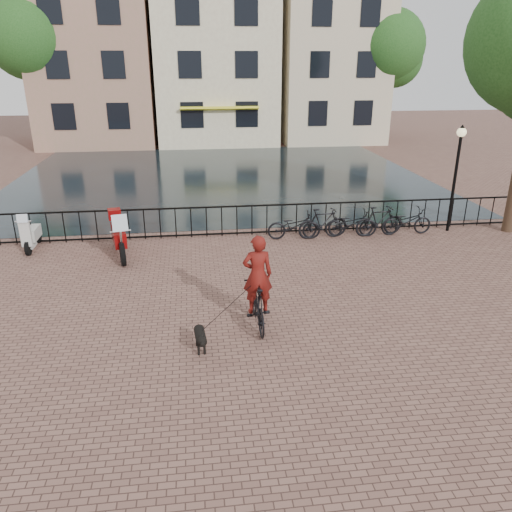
{
  "coord_description": "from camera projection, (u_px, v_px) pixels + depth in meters",
  "views": [
    {
      "loc": [
        -1.36,
        -7.68,
        5.42
      ],
      "look_at": [
        0.0,
        3.0,
        1.2
      ],
      "focal_mm": 35.0,
      "sensor_mm": 36.0,
      "label": 1
    }
  ],
  "objects": [
    {
      "name": "cyclist",
      "position": [
        258.0,
        287.0,
        10.61
      ],
      "size": [
        0.78,
        1.8,
        2.44
      ],
      "rotation": [
        0.0,
        0.0,
        3.17
      ],
      "color": "black",
      "rests_on": "ground"
    },
    {
      "name": "dog",
      "position": [
        200.0,
        338.0,
        9.93
      ],
      "size": [
        0.32,
        0.79,
        0.52
      ],
      "rotation": [
        0.0,
        0.0,
        0.08
      ],
      "color": "black",
      "rests_on": "ground"
    },
    {
      "name": "motorcycle",
      "position": [
        118.0,
        231.0,
        14.62
      ],
      "size": [
        0.99,
        2.24,
        1.56
      ],
      "rotation": [
        0.0,
        0.0,
        0.22
      ],
      "color": "maroon",
      "rests_on": "ground"
    },
    {
      "name": "parked_bike_1",
      "position": [
        323.0,
        223.0,
        16.2
      ],
      "size": [
        1.71,
        0.66,
        1.0
      ],
      "primitive_type": "imported",
      "rotation": [
        0.0,
        0.0,
        1.69
      ],
      "color": "black",
      "rests_on": "ground"
    },
    {
      "name": "parked_bike_0",
      "position": [
        294.0,
        226.0,
        16.11
      ],
      "size": [
        1.75,
        0.71,
        0.9
      ],
      "primitive_type": "imported",
      "rotation": [
        0.0,
        0.0,
        1.51
      ],
      "color": "black",
      "rests_on": "ground"
    },
    {
      "name": "lamp_post",
      "position": [
        457.0,
        161.0,
        16.22
      ],
      "size": [
        0.3,
        0.3,
        3.45
      ],
      "color": "black",
      "rests_on": "ground"
    },
    {
      "name": "parked_bike_2",
      "position": [
        351.0,
        224.0,
        16.33
      ],
      "size": [
        1.75,
        0.7,
        0.9
      ],
      "primitive_type": "imported",
      "rotation": [
        0.0,
        0.0,
        1.51
      ],
      "color": "black",
      "rests_on": "ground"
    },
    {
      "name": "canal_house_left",
      "position": [
        96.0,
        45.0,
        33.72
      ],
      "size": [
        7.5,
        9.0,
        12.8
      ],
      "color": "#937355",
      "rests_on": "ground"
    },
    {
      "name": "parked_bike_4",
      "position": [
        406.0,
        221.0,
        16.55
      ],
      "size": [
        1.73,
        0.64,
        0.9
      ],
      "primitive_type": "imported",
      "rotation": [
        0.0,
        0.0,
        1.6
      ],
      "color": "black",
      "rests_on": "ground"
    },
    {
      "name": "tree_far_left",
      "position": [
        28.0,
        38.0,
        30.42
      ],
      "size": [
        5.04,
        5.04,
        9.27
      ],
      "color": "black",
      "rests_on": "ground"
    },
    {
      "name": "railing",
      "position": [
        237.0,
        221.0,
        16.43
      ],
      "size": [
        20.0,
        0.05,
        1.02
      ],
      "color": "black",
      "rests_on": "ground"
    },
    {
      "name": "tree_far_right",
      "position": [
        389.0,
        46.0,
        33.25
      ],
      "size": [
        4.76,
        4.76,
        8.76
      ],
      "color": "black",
      "rests_on": "ground"
    },
    {
      "name": "ground",
      "position": [
        276.0,
        375.0,
        9.23
      ],
      "size": [
        100.0,
        100.0,
        0.0
      ],
      "primitive_type": "plane",
      "color": "brown",
      "rests_on": "ground"
    },
    {
      "name": "canal_house_right",
      "position": [
        327.0,
        42.0,
        35.51
      ],
      "size": [
        7.0,
        9.0,
        13.3
      ],
      "color": "beige",
      "rests_on": "ground"
    },
    {
      "name": "canal_water",
      "position": [
        220.0,
        176.0,
        25.21
      ],
      "size": [
        20.0,
        20.0,
        0.0
      ],
      "primitive_type": "plane",
      "color": "black",
      "rests_on": "ground"
    },
    {
      "name": "scooter",
      "position": [
        31.0,
        228.0,
        15.19
      ],
      "size": [
        0.42,
        1.43,
        1.32
      ],
      "rotation": [
        0.0,
        0.0,
        0.01
      ],
      "color": "beige",
      "rests_on": "ground"
    },
    {
      "name": "canal_house_mid",
      "position": [
        215.0,
        54.0,
        34.84
      ],
      "size": [
        8.0,
        9.5,
        11.8
      ],
      "color": "beige",
      "rests_on": "ground"
    },
    {
      "name": "parked_bike_3",
      "position": [
        379.0,
        221.0,
        16.42
      ],
      "size": [
        1.71,
        0.69,
        1.0
      ],
      "primitive_type": "imported",
      "rotation": [
        0.0,
        0.0,
        1.71
      ],
      "color": "black",
      "rests_on": "ground"
    }
  ]
}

